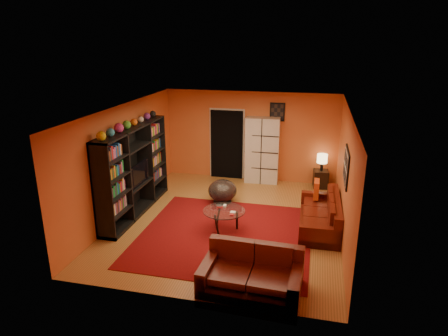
% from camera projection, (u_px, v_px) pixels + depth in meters
% --- Properties ---
extents(floor, '(6.00, 6.00, 0.00)m').
position_uv_depth(floor, '(228.00, 221.00, 9.24)').
color(floor, olive).
rests_on(floor, ground).
extents(ceiling, '(6.00, 6.00, 0.00)m').
position_uv_depth(ceiling, '(228.00, 109.00, 8.43)').
color(ceiling, white).
rests_on(ceiling, wall_back).
extents(wall_back, '(6.00, 0.00, 6.00)m').
position_uv_depth(wall_back, '(250.00, 136.00, 11.61)').
color(wall_back, '#CF602D').
rests_on(wall_back, floor).
extents(wall_front, '(6.00, 0.00, 6.00)m').
position_uv_depth(wall_front, '(185.00, 227.00, 6.06)').
color(wall_front, '#CF602D').
rests_on(wall_front, floor).
extents(wall_left, '(0.00, 6.00, 6.00)m').
position_uv_depth(wall_left, '(124.00, 160.00, 9.38)').
color(wall_left, '#CF602D').
rests_on(wall_left, floor).
extents(wall_right, '(0.00, 6.00, 6.00)m').
position_uv_depth(wall_right, '(345.00, 176.00, 8.30)').
color(wall_right, '#CF602D').
rests_on(wall_right, floor).
extents(rug, '(3.60, 3.60, 0.01)m').
position_uv_depth(rug, '(225.00, 235.00, 8.57)').
color(rug, '#5B0A0D').
rests_on(rug, floor).
extents(doorway, '(0.95, 0.10, 2.04)m').
position_uv_depth(doorway, '(227.00, 145.00, 11.81)').
color(doorway, black).
rests_on(doorway, floor).
extents(wall_art_right, '(0.03, 1.00, 0.70)m').
position_uv_depth(wall_art_right, '(346.00, 167.00, 7.93)').
color(wall_art_right, black).
rests_on(wall_art_right, wall_right).
extents(wall_art_back, '(0.42, 0.03, 0.52)m').
position_uv_depth(wall_art_back, '(277.00, 112.00, 11.20)').
color(wall_art_back, black).
rests_on(wall_art_back, wall_back).
extents(entertainment_unit, '(0.45, 3.00, 2.10)m').
position_uv_depth(entertainment_unit, '(134.00, 171.00, 9.41)').
color(entertainment_unit, black).
rests_on(entertainment_unit, floor).
extents(tv, '(0.92, 0.12, 0.53)m').
position_uv_depth(tv, '(136.00, 174.00, 9.39)').
color(tv, black).
rests_on(tv, entertainment_unit).
extents(sofa, '(0.89, 2.08, 0.85)m').
position_uv_depth(sofa, '(323.00, 216.00, 8.84)').
color(sofa, '#491009').
rests_on(sofa, rug).
extents(loveseat, '(1.70, 1.06, 0.85)m').
position_uv_depth(loveseat, '(252.00, 272.00, 6.72)').
color(loveseat, '#491009').
rests_on(loveseat, rug).
extents(throw_pillow, '(0.12, 0.42, 0.42)m').
position_uv_depth(throw_pillow, '(316.00, 189.00, 9.43)').
color(throw_pillow, '#DA4A18').
rests_on(throw_pillow, sofa).
extents(coffee_table, '(0.92, 0.92, 0.46)m').
position_uv_depth(coffee_table, '(224.00, 212.00, 8.68)').
color(coffee_table, silver).
rests_on(coffee_table, floor).
extents(storage_cabinet, '(0.97, 0.46, 1.91)m').
position_uv_depth(storage_cabinet, '(262.00, 150.00, 11.45)').
color(storage_cabinet, silver).
rests_on(storage_cabinet, floor).
extents(bowl_chair, '(0.74, 0.74, 0.60)m').
position_uv_depth(bowl_chair, '(222.00, 191.00, 10.18)').
color(bowl_chair, black).
rests_on(bowl_chair, floor).
extents(side_table, '(0.44, 0.44, 0.50)m').
position_uv_depth(side_table, '(321.00, 179.00, 11.23)').
color(side_table, black).
rests_on(side_table, floor).
extents(table_lamp, '(0.28, 0.28, 0.47)m').
position_uv_depth(table_lamp, '(322.00, 159.00, 11.05)').
color(table_lamp, black).
rests_on(table_lamp, side_table).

